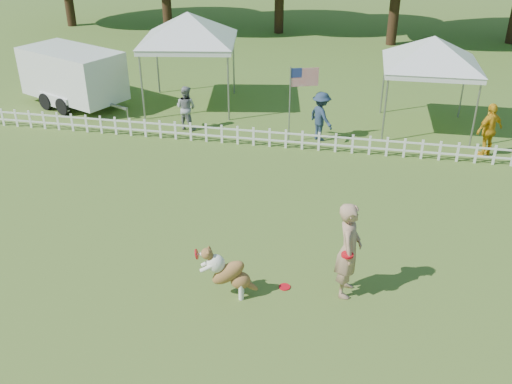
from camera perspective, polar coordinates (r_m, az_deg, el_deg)
ground at (r=11.43m, az=-1.15°, el=-9.61°), size 120.00×120.00×0.00m
picket_fence at (r=17.30m, az=3.82°, el=5.26°), size 22.00×0.08×0.60m
handler at (r=10.91m, az=9.25°, el=-5.73°), size 0.51×0.74×1.97m
dog at (r=10.93m, az=-2.71°, el=-8.05°), size 1.10×0.52×1.10m
frisbee_on_turf at (r=11.46m, az=2.88°, el=-9.46°), size 0.28×0.28×0.02m
canopy_tent_left at (r=20.68m, az=-6.63°, el=12.85°), size 3.63×3.63×3.25m
canopy_tent_right at (r=19.18m, az=16.81°, el=10.20°), size 2.93×2.93×2.96m
cargo_trailer at (r=21.81m, az=-17.81°, el=10.88°), size 5.09×3.78×2.05m
flag_pole at (r=17.46m, az=3.38°, el=8.63°), size 0.89×0.41×2.38m
spectator_a at (r=18.77m, az=-7.01°, el=8.36°), size 0.82×0.72×1.44m
spectator_b at (r=17.85m, az=6.52°, el=7.51°), size 1.09×1.13×1.55m
spectator_c at (r=17.97m, az=22.30°, el=5.77°), size 0.98×0.88×1.60m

